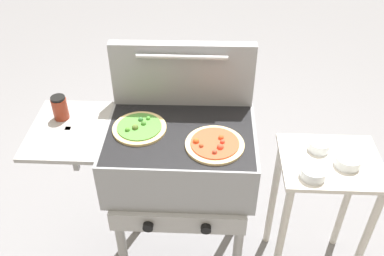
% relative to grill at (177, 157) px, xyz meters
% --- Properties ---
extents(grill, '(0.96, 0.53, 0.90)m').
position_rel_grill_xyz_m(grill, '(0.00, 0.00, 0.00)').
color(grill, gray).
rests_on(grill, ground_plane).
extents(grill_lid_open, '(0.63, 0.08, 0.30)m').
position_rel_grill_xyz_m(grill_lid_open, '(0.01, 0.22, 0.30)').
color(grill_lid_open, gray).
rests_on(grill_lid_open, grill).
extents(pizza_pepperoni, '(0.24, 0.24, 0.04)m').
position_rel_grill_xyz_m(pizza_pepperoni, '(0.16, -0.08, 0.15)').
color(pizza_pepperoni, beige).
rests_on(pizza_pepperoni, grill).
extents(pizza_veggie, '(0.23, 0.23, 0.04)m').
position_rel_grill_xyz_m(pizza_veggie, '(-0.16, 0.01, 0.15)').
color(pizza_veggie, '#E0C17F').
rests_on(pizza_veggie, grill).
extents(sauce_jar, '(0.07, 0.07, 0.11)m').
position_rel_grill_xyz_m(sauce_jar, '(-0.51, 0.08, 0.20)').
color(sauce_jar, maroon).
rests_on(sauce_jar, grill).
extents(prep_table, '(0.44, 0.36, 0.76)m').
position_rel_grill_xyz_m(prep_table, '(0.67, 0.00, -0.21)').
color(prep_table, beige).
rests_on(prep_table, ground_plane).
extents(topping_bowl_near, '(0.11, 0.11, 0.04)m').
position_rel_grill_xyz_m(topping_bowl_near, '(0.57, -0.10, 0.02)').
color(topping_bowl_near, silver).
rests_on(topping_bowl_near, prep_table).
extents(topping_bowl_far, '(0.09, 0.09, 0.04)m').
position_rel_grill_xyz_m(topping_bowl_far, '(0.63, 0.08, 0.02)').
color(topping_bowl_far, silver).
rests_on(topping_bowl_far, prep_table).
extents(topping_bowl_middle, '(0.11, 0.11, 0.04)m').
position_rel_grill_xyz_m(topping_bowl_middle, '(0.73, -0.02, 0.02)').
color(topping_bowl_middle, silver).
rests_on(topping_bowl_middle, prep_table).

